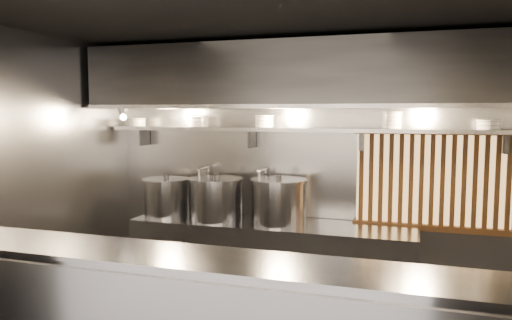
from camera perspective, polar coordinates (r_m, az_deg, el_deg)
The scene contains 19 objects.
ceiling at distance 4.08m, azimuth 1.40°, elevation 15.87°, with size 4.50×4.50×0.00m, color black.
wall_back at distance 5.51m, azimuth 5.80°, elevation -1.46°, with size 4.50×4.50×0.00m, color gray.
wall_left at distance 5.17m, azimuth -23.32°, elevation -2.34°, with size 3.00×3.00×0.00m, color gray.
cooking_bench at distance 5.43m, azimuth 1.70°, elevation -11.81°, with size 3.00×0.70×0.90m, color #9D9DA3.
bowl_shelf at distance 5.30m, azimuth 5.44°, elevation 3.48°, with size 4.40×0.34×0.04m, color #9D9DA3.
exhaust_hood at distance 5.09m, azimuth 4.95°, elevation 9.53°, with size 4.40×0.81×0.65m.
wood_screen at distance 5.35m, azimuth 19.45°, elevation -2.18°, with size 1.56×0.09×1.04m.
faucet_left at distance 5.75m, azimuth -5.79°, elevation -2.11°, with size 0.04×0.30×0.50m.
faucet_right at distance 5.50m, azimuth 0.91°, elevation -2.41°, with size 0.04×0.30×0.50m.
heat_lamp at distance 5.60m, azimuth -15.08°, elevation 5.34°, with size 0.25×0.35×0.20m.
pendant_bulb at distance 5.20m, azimuth 4.08°, elevation 4.35°, with size 0.09×0.09×0.19m.
stock_pot_left at distance 5.72m, azimuth -10.18°, elevation -4.17°, with size 0.57×0.57×0.46m.
stock_pot_mid at distance 5.23m, azimuth 2.60°, elevation -4.73°, with size 0.73×0.73×0.51m.
stock_pot_right at distance 5.42m, azimuth -4.54°, elevation -4.45°, with size 0.70×0.70×0.49m.
bowl_stack_0 at distance 6.05m, azimuth -13.43°, elevation 4.24°, with size 0.20×0.20×0.09m.
bowl_stack_1 at distance 5.68m, azimuth -6.65°, elevation 4.47°, with size 0.23×0.23×0.13m.
bowl_stack_2 at distance 5.40m, azimuth 0.96°, elevation 4.45°, with size 0.21×0.21×0.13m.
bowl_stack_3 at distance 5.17m, azimuth 15.28°, elevation 4.42°, with size 0.20×0.20×0.17m.
bowl_stack_4 at distance 5.21m, azimuth 25.06°, elevation 3.69°, with size 0.23×0.23×0.09m.
Camera 1 is at (1.14, -3.85, 2.07)m, focal length 35.00 mm.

